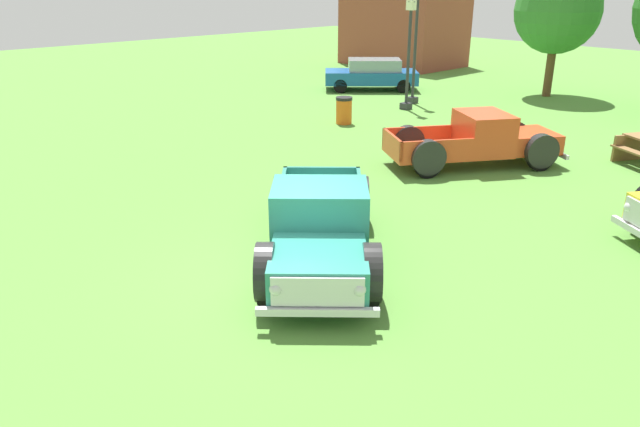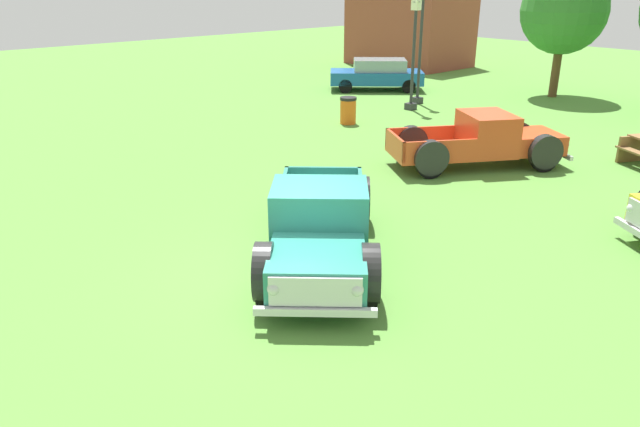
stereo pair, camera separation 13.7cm
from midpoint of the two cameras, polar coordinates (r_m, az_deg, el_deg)
name	(u,v)px [view 2 (the right image)]	position (r m, az deg, el deg)	size (l,w,h in m)	color
ground_plane	(293,274)	(10.76, -2.25, -5.76)	(80.00, 80.00, 0.00)	#548C38
pickup_truck_foreground	(319,230)	(10.70, 0.31, -1.55)	(4.85, 4.75, 1.54)	#2D8475
pickup_truck_behind_left	(488,141)	(17.33, 15.87, 6.65)	(3.97, 4.97, 1.47)	#D14723
sedan_distant_a	(377,74)	(28.44, 5.59, 13.05)	(4.14, 4.23, 1.40)	#195699
lamp_post_near	(414,53)	(24.10, 9.05, 14.83)	(0.36, 0.36, 4.17)	#2D2D33
lamp_post_far	(420,44)	(25.37, 9.68, 15.54)	(0.36, 0.36, 4.53)	#2D2D33
trash_can	(348,110)	(21.70, 2.87, 9.75)	(0.59, 0.59, 0.95)	orange
oak_tree_east	(564,11)	(28.33, 22.31, 17.36)	(3.55, 3.55, 5.36)	brown
brick_pavilion	(410,25)	(36.88, 8.63, 17.29)	(6.40, 4.38, 4.56)	brown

